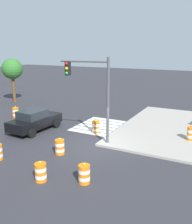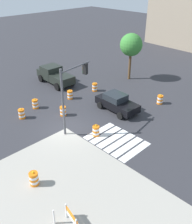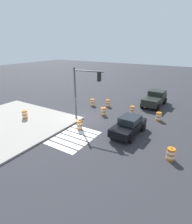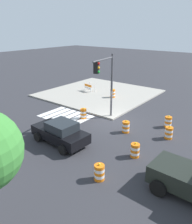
{
  "view_description": "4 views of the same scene",
  "coord_description": "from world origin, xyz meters",
  "px_view_note": "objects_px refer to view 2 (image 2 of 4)",
  "views": [
    {
      "loc": [
        -13.57,
        -7.12,
        6.2
      ],
      "look_at": [
        2.08,
        1.02,
        1.69
      ],
      "focal_mm": 40.57,
      "sensor_mm": 36.0,
      "label": 1
    },
    {
      "loc": [
        14.38,
        -10.62,
        11.65
      ],
      "look_at": [
        0.99,
        2.52,
        1.1
      ],
      "focal_mm": 40.29,
      "sensor_mm": 36.0,
      "label": 2
    },
    {
      "loc": [
        14.79,
        10.87,
        7.78
      ],
      "look_at": [
        0.95,
        2.2,
        1.54
      ],
      "focal_mm": 28.48,
      "sensor_mm": 36.0,
      "label": 3
    },
    {
      "loc": [
        -9.96,
        15.18,
        7.73
      ],
      "look_at": [
        0.49,
        1.75,
        1.22
      ],
      "focal_mm": 35.99,
      "sensor_mm": 36.0,
      "label": 4
    }
  ],
  "objects_px": {
    "construction_barricade": "(69,219)",
    "traffic_barrel_median_near": "(22,114)",
    "traffic_barrel_lane_center": "(160,100)",
    "traffic_barrel_crosswalk_end": "(95,87)",
    "traffic_barrel_near_corner": "(70,95)",
    "traffic_light_pole": "(72,87)",
    "traffic_barrel_far_curb": "(63,111)",
    "traffic_barrel_opposite_curb": "(35,104)",
    "sports_car": "(117,102)",
    "traffic_barrel_median_far": "(96,131)",
    "street_tree_streetside_near": "(131,45)",
    "pickup_truck": "(54,75)",
    "traffic_barrel_on_sidewalk": "(34,179)"
  },
  "relations": [
    {
      "from": "sports_car",
      "to": "construction_barricade",
      "type": "relative_size",
      "value": 3.23
    },
    {
      "from": "traffic_barrel_near_corner",
      "to": "street_tree_streetside_near",
      "type": "xyz_separation_m",
      "value": [
        0.78,
        8.72,
        3.72
      ]
    },
    {
      "from": "traffic_barrel_crosswalk_end",
      "to": "traffic_barrel_on_sidewalk",
      "type": "distance_m",
      "value": 14.65
    },
    {
      "from": "construction_barricade",
      "to": "traffic_light_pole",
      "type": "xyz_separation_m",
      "value": [
        -6.97,
        6.23,
        3.19
      ]
    },
    {
      "from": "pickup_truck",
      "to": "construction_barricade",
      "type": "bearing_deg",
      "value": -34.16
    },
    {
      "from": "traffic_barrel_lane_center",
      "to": "traffic_light_pole",
      "type": "height_order",
      "value": "traffic_light_pole"
    },
    {
      "from": "pickup_truck",
      "to": "street_tree_streetside_near",
      "type": "xyz_separation_m",
      "value": [
        5.44,
        7.27,
        3.2
      ]
    },
    {
      "from": "traffic_barrel_lane_center",
      "to": "traffic_barrel_crosswalk_end",
      "type": "bearing_deg",
      "value": -159.7
    },
    {
      "from": "traffic_barrel_near_corner",
      "to": "traffic_barrel_on_sidewalk",
      "type": "bearing_deg",
      "value": -49.54
    },
    {
      "from": "traffic_light_pole",
      "to": "street_tree_streetside_near",
      "type": "relative_size",
      "value": 1.0
    },
    {
      "from": "traffic_barrel_near_corner",
      "to": "traffic_barrel_crosswalk_end",
      "type": "bearing_deg",
      "value": 82.89
    },
    {
      "from": "traffic_barrel_far_curb",
      "to": "sports_car",
      "type": "bearing_deg",
      "value": 57.2
    },
    {
      "from": "traffic_barrel_near_corner",
      "to": "traffic_barrel_far_curb",
      "type": "height_order",
      "value": "same"
    },
    {
      "from": "traffic_barrel_opposite_curb",
      "to": "construction_barricade",
      "type": "height_order",
      "value": "construction_barricade"
    },
    {
      "from": "traffic_barrel_opposite_curb",
      "to": "traffic_barrel_near_corner",
      "type": "bearing_deg",
      "value": 78.63
    },
    {
      "from": "traffic_barrel_lane_center",
      "to": "sports_car",
      "type": "bearing_deg",
      "value": -117.72
    },
    {
      "from": "traffic_barrel_near_corner",
      "to": "traffic_barrel_opposite_curb",
      "type": "bearing_deg",
      "value": -101.37
    },
    {
      "from": "pickup_truck",
      "to": "traffic_barrel_far_curb",
      "type": "bearing_deg",
      "value": -30.78
    },
    {
      "from": "construction_barricade",
      "to": "traffic_light_pole",
      "type": "relative_size",
      "value": 0.25
    },
    {
      "from": "traffic_barrel_near_corner",
      "to": "construction_barricade",
      "type": "distance_m",
      "value": 15.22
    },
    {
      "from": "traffic_barrel_median_far",
      "to": "traffic_barrel_median_near",
      "type": "bearing_deg",
      "value": -156.84
    },
    {
      "from": "traffic_barrel_lane_center",
      "to": "traffic_light_pole",
      "type": "relative_size",
      "value": 0.19
    },
    {
      "from": "street_tree_streetside_near",
      "to": "traffic_barrel_opposite_curb",
      "type": "bearing_deg",
      "value": -97.02
    },
    {
      "from": "pickup_truck",
      "to": "traffic_barrel_on_sidewalk",
      "type": "bearing_deg",
      "value": -40.52
    },
    {
      "from": "construction_barricade",
      "to": "pickup_truck",
      "type": "bearing_deg",
      "value": 145.84
    },
    {
      "from": "traffic_barrel_far_curb",
      "to": "traffic_barrel_opposite_curb",
      "type": "xyz_separation_m",
      "value": [
        -3.01,
        -1.04,
        0.0
      ]
    },
    {
      "from": "traffic_barrel_crosswalk_end",
      "to": "traffic_barrel_on_sidewalk",
      "type": "bearing_deg",
      "value": -58.87
    },
    {
      "from": "traffic_barrel_median_near",
      "to": "traffic_barrel_opposite_curb",
      "type": "relative_size",
      "value": 1.0
    },
    {
      "from": "traffic_barrel_near_corner",
      "to": "traffic_barrel_median_near",
      "type": "height_order",
      "value": "same"
    },
    {
      "from": "sports_car",
      "to": "traffic_barrel_far_curb",
      "type": "distance_m",
      "value": 5.1
    },
    {
      "from": "traffic_barrel_crosswalk_end",
      "to": "traffic_barrel_median_near",
      "type": "distance_m",
      "value": 8.84
    },
    {
      "from": "street_tree_streetside_near",
      "to": "pickup_truck",
      "type": "bearing_deg",
      "value": -126.78
    },
    {
      "from": "sports_car",
      "to": "traffic_barrel_on_sidewalk",
      "type": "xyz_separation_m",
      "value": [
        2.95,
        -10.95,
        -0.21
      ]
    },
    {
      "from": "construction_barricade",
      "to": "traffic_barrel_median_near",
      "type": "bearing_deg",
      "value": 160.96
    },
    {
      "from": "traffic_barrel_near_corner",
      "to": "traffic_light_pole",
      "type": "xyz_separation_m",
      "value": [
        4.77,
        -3.45,
        3.46
      ]
    },
    {
      "from": "traffic_barrel_far_curb",
      "to": "traffic_barrel_near_corner",
      "type": "bearing_deg",
      "value": 130.22
    },
    {
      "from": "traffic_barrel_near_corner",
      "to": "traffic_barrel_median_near",
      "type": "xyz_separation_m",
      "value": [
        0.05,
        -5.64,
        0.0
      ]
    },
    {
      "from": "traffic_barrel_median_near",
      "to": "traffic_barrel_opposite_curb",
      "type": "distance_m",
      "value": 2.09
    },
    {
      "from": "sports_car",
      "to": "pickup_truck",
      "type": "xyz_separation_m",
      "value": [
        -9.68,
        -0.15,
        0.16
      ]
    },
    {
      "from": "traffic_barrel_median_near",
      "to": "traffic_barrel_on_sidewalk",
      "type": "height_order",
      "value": "traffic_barrel_on_sidewalk"
    },
    {
      "from": "sports_car",
      "to": "traffic_barrel_near_corner",
      "type": "bearing_deg",
      "value": -162.35
    },
    {
      "from": "traffic_barrel_lane_center",
      "to": "traffic_barrel_median_near",
      "type": "bearing_deg",
      "value": -122.14
    },
    {
      "from": "traffic_barrel_crosswalk_end",
      "to": "traffic_barrel_median_near",
      "type": "relative_size",
      "value": 1.0
    },
    {
      "from": "sports_car",
      "to": "traffic_barrel_crosswalk_end",
      "type": "bearing_deg",
      "value": 160.96
    },
    {
      "from": "traffic_barrel_median_far",
      "to": "street_tree_streetside_near",
      "type": "height_order",
      "value": "street_tree_streetside_near"
    },
    {
      "from": "traffic_barrel_median_near",
      "to": "traffic_barrel_lane_center",
      "type": "relative_size",
      "value": 1.0
    },
    {
      "from": "traffic_barrel_crosswalk_end",
      "to": "traffic_barrel_on_sidewalk",
      "type": "xyz_separation_m",
      "value": [
        7.57,
        -12.54,
        0.15
      ]
    },
    {
      "from": "traffic_barrel_lane_center",
      "to": "traffic_light_pole",
      "type": "xyz_separation_m",
      "value": [
        -2.41,
        -9.15,
        3.46
      ]
    },
    {
      "from": "traffic_barrel_far_curb",
      "to": "traffic_barrel_opposite_curb",
      "type": "distance_m",
      "value": 3.19
    },
    {
      "from": "sports_car",
      "to": "traffic_barrel_on_sidewalk",
      "type": "distance_m",
      "value": 11.34
    }
  ]
}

